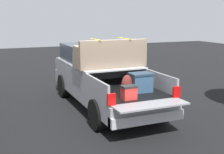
# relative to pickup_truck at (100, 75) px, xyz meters

# --- Properties ---
(ground_plane) EXTENTS (40.00, 40.00, 0.00)m
(ground_plane) POSITION_rel_pickup_truck_xyz_m (-0.38, 0.00, -0.98)
(ground_plane) COLOR black
(pickup_truck) EXTENTS (6.05, 2.07, 2.23)m
(pickup_truck) POSITION_rel_pickup_truck_xyz_m (0.00, 0.00, 0.00)
(pickup_truck) COLOR gray
(pickup_truck) RESTS_ON ground_plane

